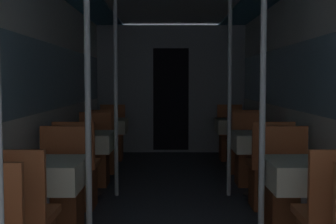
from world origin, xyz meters
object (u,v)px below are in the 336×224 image
dining_table_left_3 (106,127)px  chair_right_near_2 (268,180)px  dining_table_right_2 (258,144)px  dining_table_right_3 (235,127)px  dining_table_right_1 (306,177)px  support_pole_right_1 (261,102)px  dining_table_left_1 (42,177)px  chair_right_far_1 (287,199)px  chair_left_near_3 (101,152)px  chair_right_far_3 (230,142)px  chair_left_near_2 (76,180)px  chair_right_near_3 (240,152)px  support_pole_left_1 (87,102)px  support_pole_left_2 (115,95)px  chair_right_far_2 (249,161)px  chair_left_far_3 (111,142)px  support_pole_right_2 (228,95)px  dining_table_left_2 (85,144)px  chair_left_far_2 (93,162)px  chair_left_far_1 (59,199)px

dining_table_left_3 → chair_right_near_2: size_ratio=0.79×
dining_table_right_2 → dining_table_right_3: size_ratio=1.00×
dining_table_right_1 → chair_right_near_2: 1.33m
dining_table_left_3 → support_pole_right_1: 4.06m
dining_table_left_1 → support_pole_right_1: bearing=-0.0°
chair_right_far_1 → support_pole_right_1: bearing=57.8°
chair_left_near_3 → chair_right_far_3: (1.96, 1.08, 0.00)m
chair_left_near_2 → chair_right_near_3: size_ratio=1.00×
dining_table_left_3 → chair_right_far_1: size_ratio=0.79×
support_pole_left_1 → chair_right_far_3: 4.60m
dining_table_left_1 → support_pole_left_2: bearing=79.5°
dining_table_left_3 → dining_table_left_1: bearing=-90.0°
chair_right_far_2 → chair_left_far_3: bearing=-43.2°
support_pole_left_2 → support_pole_right_1: same height
chair_right_far_2 → support_pole_right_2: support_pole_right_2 is taller
chair_right_near_2 → chair_right_far_2: 1.08m
dining_table_left_2 → chair_left_far_2: (0.00, 0.54, -0.30)m
support_pole_right_2 → chair_left_near_3: bearing=141.3°
chair_right_near_2 → chair_right_near_3: size_ratio=1.00×
chair_left_near_2 → support_pole_right_2: support_pole_right_2 is taller
dining_table_left_2 → dining_table_left_3: (0.00, 1.84, 0.00)m
chair_left_far_1 → support_pole_right_2: (1.62, 1.30, 0.86)m
chair_left_far_1 → chair_left_near_3: same height
dining_table_left_2 → chair_right_near_3: (1.96, 1.30, -0.30)m
chair_right_far_1 → dining_table_right_2: (0.00, 1.30, 0.30)m
chair_left_far_3 → support_pole_left_1: bearing=94.6°
dining_table_left_1 → support_pole_right_1: size_ratio=0.31×
dining_table_right_3 → chair_right_near_3: bearing=-90.0°
support_pole_left_2 → support_pole_right_2: size_ratio=1.00×
support_pole_left_1 → dining_table_right_3: support_pole_left_1 is taller
dining_table_left_1 → chair_left_far_2: chair_left_far_2 is taller
chair_left_far_2 → chair_left_near_2: bearing=90.0°
dining_table_right_3 → chair_left_far_1: bearing=-122.0°
support_pole_right_1 → chair_left_near_3: bearing=117.3°
chair_left_far_3 → chair_right_near_2: same height
support_pole_left_2 → chair_right_near_3: 2.25m
chair_right_near_2 → dining_table_right_3: (0.00, 2.38, 0.30)m
dining_table_right_3 → dining_table_right_2: bearing=-90.0°
chair_left_far_1 → chair_left_far_2: (0.00, 1.84, 0.00)m
chair_left_far_1 → dining_table_left_3: 3.15m
dining_table_left_3 → chair_left_near_3: chair_left_near_3 is taller
chair_left_near_3 → chair_right_far_3: same height
support_pole_right_2 → chair_left_far_1: bearing=-141.3°
chair_left_far_2 → chair_right_far_3: size_ratio=1.00×
dining_table_right_1 → chair_right_far_2: (-0.00, 2.38, -0.30)m
chair_left_far_2 → dining_table_right_3: size_ratio=1.26×
chair_left_far_2 → support_pole_left_2: size_ratio=0.39×
dining_table_left_1 → chair_right_near_2: chair_right_near_2 is taller
chair_left_far_2 → support_pole_left_2: (0.34, -0.54, 0.86)m
chair_left_near_3 → chair_left_far_3: bearing=90.0°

